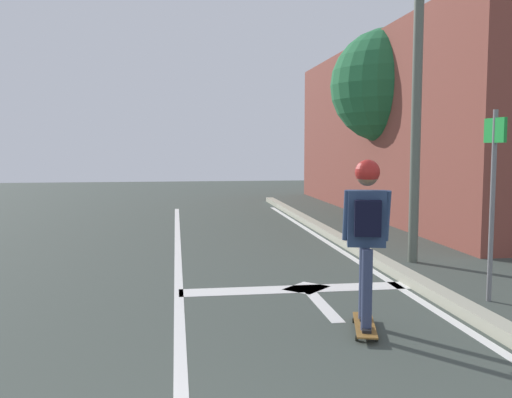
% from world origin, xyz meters
% --- Properties ---
extents(lane_line_center, '(0.12, 20.00, 0.01)m').
position_xyz_m(lane_line_center, '(0.30, 6.00, 0.00)').
color(lane_line_center, silver).
rests_on(lane_line_center, ground).
extents(lane_line_curbside, '(0.12, 20.00, 0.01)m').
position_xyz_m(lane_line_curbside, '(3.28, 6.00, 0.00)').
color(lane_line_curbside, silver).
rests_on(lane_line_curbside, ground).
extents(stop_bar, '(3.14, 0.40, 0.01)m').
position_xyz_m(stop_bar, '(1.87, 5.80, 0.00)').
color(stop_bar, silver).
rests_on(stop_bar, ground).
extents(lane_arrow_stem, '(0.16, 1.40, 0.01)m').
position_xyz_m(lane_arrow_stem, '(2.02, 4.99, 0.00)').
color(lane_arrow_stem, silver).
rests_on(lane_arrow_stem, ground).
extents(lane_arrow_head, '(0.71, 0.71, 0.01)m').
position_xyz_m(lane_arrow_head, '(2.02, 5.84, 0.00)').
color(lane_arrow_head, silver).
rests_on(lane_arrow_head, ground).
extents(curb_strip, '(0.24, 24.00, 0.14)m').
position_xyz_m(curb_strip, '(3.53, 6.00, 0.07)').
color(curb_strip, '#A5A48D').
rests_on(curb_strip, ground).
extents(skateboard, '(0.42, 0.88, 0.08)m').
position_xyz_m(skateboard, '(2.21, 3.97, 0.07)').
color(skateboard, brown).
rests_on(skateboard, ground).
extents(skater, '(0.46, 0.63, 1.71)m').
position_xyz_m(skater, '(2.20, 3.96, 1.17)').
color(skater, '#333D5D').
rests_on(skater, skateboard).
extents(traffic_signal_mast, '(3.66, 0.34, 5.68)m').
position_xyz_m(traffic_signal_mast, '(3.18, 7.30, 4.14)').
color(traffic_signal_mast, '#596154').
rests_on(traffic_signal_mast, ground).
extents(street_sign_post, '(0.06, 0.44, 2.37)m').
position_xyz_m(street_sign_post, '(4.13, 4.88, 1.54)').
color(street_sign_post, slate).
rests_on(street_sign_post, ground).
extents(roadside_tree, '(2.97, 2.97, 5.00)m').
position_xyz_m(roadside_tree, '(5.80, 12.86, 3.48)').
color(roadside_tree, '#4F4024').
rests_on(roadside_tree, ground).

